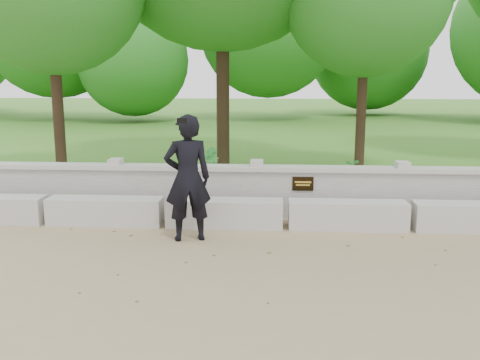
# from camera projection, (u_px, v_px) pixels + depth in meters

# --- Properties ---
(ground) EXTENTS (80.00, 80.00, 0.00)m
(ground) POSITION_uv_depth(u_px,v_px,m) (288.00, 268.00, 6.90)
(ground) COLOR #917B58
(ground) RESTS_ON ground
(lawn) EXTENTS (40.00, 22.00, 0.25)m
(lawn) POSITION_uv_depth(u_px,v_px,m) (279.00, 137.00, 20.58)
(lawn) COLOR #2D5F1A
(lawn) RESTS_ON ground
(concrete_bench) EXTENTS (11.90, 0.45, 0.45)m
(concrete_bench) POSITION_uv_depth(u_px,v_px,m) (286.00, 214.00, 8.71)
(concrete_bench) COLOR beige
(concrete_bench) RESTS_ON ground
(parapet_wall) EXTENTS (12.50, 0.35, 0.90)m
(parapet_wall) POSITION_uv_depth(u_px,v_px,m) (285.00, 191.00, 9.35)
(parapet_wall) COLOR #B8B5AD
(parapet_wall) RESTS_ON ground
(man_main) EXTENTS (0.79, 0.72, 1.90)m
(man_main) POSITION_uv_depth(u_px,v_px,m) (188.00, 178.00, 7.92)
(man_main) COLOR black
(man_main) RESTS_ON ground
(shrub_a) EXTENTS (0.32, 0.37, 0.58)m
(shrub_a) POSITION_uv_depth(u_px,v_px,m) (186.00, 175.00, 10.46)
(shrub_a) COLOR #29782F
(shrub_a) RESTS_ON lawn
(shrub_b) EXTENTS (0.41, 0.45, 0.68)m
(shrub_b) POSITION_uv_depth(u_px,v_px,m) (210.00, 163.00, 11.56)
(shrub_b) COLOR #29782F
(shrub_b) RESTS_ON lawn
(shrub_c) EXTENTS (0.67, 0.62, 0.61)m
(shrub_c) POSITION_uv_depth(u_px,v_px,m) (360.00, 178.00, 10.01)
(shrub_c) COLOR #29782F
(shrub_c) RESTS_ON lawn
(shrub_d) EXTENTS (0.45, 0.47, 0.63)m
(shrub_d) POSITION_uv_depth(u_px,v_px,m) (212.00, 174.00, 10.42)
(shrub_d) COLOR #29782F
(shrub_d) RESTS_ON lawn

